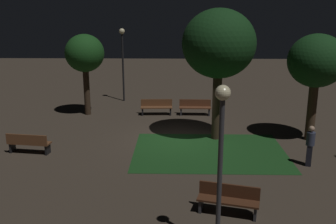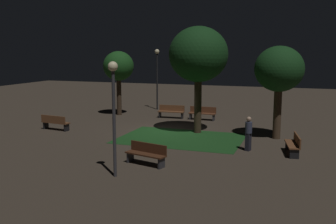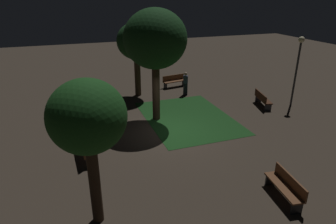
{
  "view_description": "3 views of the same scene",
  "coord_description": "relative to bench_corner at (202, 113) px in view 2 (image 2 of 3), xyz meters",
  "views": [
    {
      "loc": [
        -0.04,
        16.69,
        5.88
      ],
      "look_at": [
        0.35,
        -0.07,
        1.33
      ],
      "focal_mm": 40.65,
      "sensor_mm": 36.0,
      "label": 1
    },
    {
      "loc": [
        -7.62,
        20.9,
        4.64
      ],
      "look_at": [
        -0.18,
        -0.1,
        1.12
      ],
      "focal_mm": 42.07,
      "sensor_mm": 36.0,
      "label": 2
    },
    {
      "loc": [
        12.68,
        -4.77,
        6.64
      ],
      "look_at": [
        0.03,
        -0.27,
        1.14
      ],
      "focal_mm": 31.55,
      "sensor_mm": 36.0,
      "label": 3
    }
  ],
  "objects": [
    {
      "name": "ground_plane",
      "position": [
        1.11,
        4.39,
        -0.48
      ],
      "size": [
        60.0,
        60.0,
        0.0
      ],
      "primitive_type": "plane",
      "color": "#3D3328"
    },
    {
      "name": "grass_lawn",
      "position": [
        -0.35,
        5.85,
        -0.48
      ],
      "size": [
        6.43,
        4.63,
        0.01
      ],
      "primitive_type": "cube",
      "color": "#194219",
      "rests_on": "ground"
    },
    {
      "name": "bench_corner",
      "position": [
        0.0,
        0.0,
        0.0
      ],
      "size": [
        1.81,
        0.52,
        0.88
      ],
      "color": "brown",
      "rests_on": "ground"
    },
    {
      "name": "bench_lawn_edge",
      "position": [
        2.21,
        0.0,
        0.0
      ],
      "size": [
        1.82,
        0.56,
        0.88
      ],
      "color": "brown",
      "rests_on": "ground"
    },
    {
      "name": "bench_back_row",
      "position": [
        7.26,
        6.23,
        0.0
      ],
      "size": [
        1.85,
        0.72,
        0.88
      ],
      "color": "brown",
      "rests_on": "ground"
    },
    {
      "name": "bench_front_left",
      "position": [
        -0.48,
        10.91,
        0.0
      ],
      "size": [
        1.86,
        0.93,
        0.88
      ],
      "color": "#422314",
      "rests_on": "ground"
    },
    {
      "name": "bench_front_right",
      "position": [
        -6.1,
        7.18,
        0.0
      ],
      "size": [
        0.78,
        1.86,
        0.88
      ],
      "color": "brown",
      "rests_on": "ground"
    },
    {
      "name": "tree_back_right",
      "position": [
        -5.12,
        4.16,
        3.13
      ],
      "size": [
        2.53,
        2.53,
        4.86
      ],
      "color": "#423021",
      "rests_on": "ground"
    },
    {
      "name": "tree_tall_center",
      "position": [
        6.18,
        0.02,
        2.97
      ],
      "size": [
        2.17,
        2.17,
        4.57
      ],
      "color": "#38281C",
      "rests_on": "ground"
    },
    {
      "name": "tree_left_canopy",
      "position": [
        -0.78,
        4.11,
        3.88
      ],
      "size": [
        3.27,
        3.27,
        5.94
      ],
      "color": "#38281C",
      "rests_on": "ground"
    },
    {
      "name": "lamp_post_plaza_west",
      "position": [
        0.02,
        12.71,
        2.43
      ],
      "size": [
        0.36,
        0.36,
        4.25
      ],
      "color": "#333338",
      "rests_on": "ground"
    },
    {
      "name": "lamp_post_path_center",
      "position": [
        4.55,
        -3.37,
        2.7
      ],
      "size": [
        0.36,
        0.36,
        4.7
      ],
      "color": "black",
      "rests_on": "ground"
    },
    {
      "name": "pedestrian",
      "position": [
        -4.07,
        7.24,
        0.37
      ],
      "size": [
        0.32,
        0.33,
        1.61
      ],
      "color": "black",
      "rests_on": "ground"
    }
  ]
}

